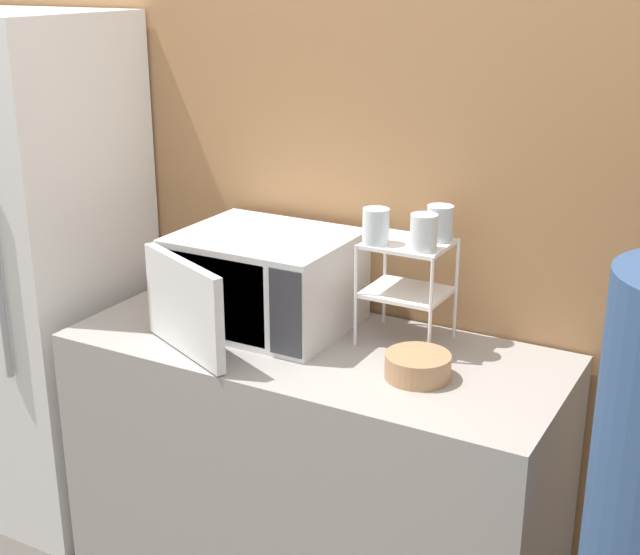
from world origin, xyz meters
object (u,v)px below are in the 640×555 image
microwave (261,281)px  refrigerator (28,273)px  bowl (418,366)px  glass_front_right (424,232)px  dish_rack (407,271)px  glass_front_left (376,226)px  glass_back_right (440,223)px

microwave → refrigerator: refrigerator is taller
microwave → refrigerator: (-0.99, -0.05, -0.12)m
microwave → bowl: bearing=-11.5°
bowl → glass_front_right: bearing=111.5°
dish_rack → glass_front_left: 0.17m
glass_back_right → bowl: 0.45m
glass_back_right → bowl: bearing=-77.5°
dish_rack → glass_front_left: (-0.08, -0.06, 0.14)m
microwave → glass_front_left: 0.44m
bowl → glass_front_left: bearing=142.9°
glass_front_left → glass_front_right: size_ratio=1.00×
refrigerator → glass_back_right: bearing=7.9°
microwave → dish_rack: dish_rack is taller
microwave → glass_front_right: size_ratio=5.96×
dish_rack → bowl: 0.33m
glass_front_left → bowl: bearing=-37.1°
glass_back_right → refrigerator: size_ratio=0.06×
microwave → glass_back_right: glass_back_right is taller
microwave → glass_front_left: bearing=6.4°
microwave → dish_rack: size_ratio=1.99×
bowl → refrigerator: 1.58m
microwave → glass_back_right: 0.60m
glass_front_right → bowl: glass_front_right is taller
glass_back_right → bowl: (0.06, -0.28, -0.34)m
dish_rack → microwave: bearing=-167.2°
dish_rack → bowl: dish_rack is taller
dish_rack → glass_front_right: 0.17m
glass_front_left → glass_back_right: 0.19m
glass_front_right → refrigerator: 1.56m
dish_rack → refrigerator: size_ratio=0.17×
glass_back_right → bowl: size_ratio=0.57×
bowl → dish_rack: bearing=121.5°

